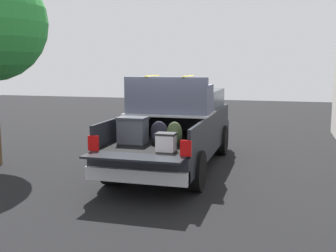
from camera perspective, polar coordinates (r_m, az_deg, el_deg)
name	(u,v)px	position (r m, az deg, el deg)	size (l,w,h in m)	color
ground_plane	(175,167)	(10.15, 0.90, -5.68)	(40.00, 40.00, 0.00)	black
pickup_truck	(178,127)	(10.29, 1.39, -0.08)	(6.05, 2.06, 2.23)	black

